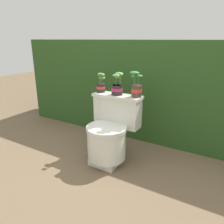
{
  "coord_description": "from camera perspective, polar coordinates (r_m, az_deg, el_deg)",
  "views": [
    {
      "loc": [
        1.07,
        -1.7,
        1.22
      ],
      "look_at": [
        0.02,
        0.07,
        0.52
      ],
      "focal_mm": 35.0,
      "sensor_mm": 36.0,
      "label": 1
    }
  ],
  "objects": [
    {
      "name": "potted_plant_left",
      "position": [
        2.32,
        -2.92,
        7.24
      ],
      "size": [
        0.1,
        0.1,
        0.21
      ],
      "color": "#262628",
      "rests_on": "toilet"
    },
    {
      "name": "potted_plant_middle",
      "position": [
        2.13,
        6.39,
        6.41
      ],
      "size": [
        0.12,
        0.11,
        0.25
      ],
      "color": "#47382D",
      "rests_on": "toilet"
    },
    {
      "name": "ground_plane",
      "position": [
        2.35,
        -1.3,
        -12.58
      ],
      "size": [
        12.0,
        12.0,
        0.0
      ],
      "primitive_type": "plane",
      "color": "brown"
    },
    {
      "name": "hedge_backdrop",
      "position": [
        3.09,
        9.82,
        6.86
      ],
      "size": [
        3.42,
        1.01,
        1.21
      ],
      "color": "#284C1E",
      "rests_on": "ground"
    },
    {
      "name": "potted_plant_midleft",
      "position": [
        2.2,
        1.37,
        6.56
      ],
      "size": [
        0.12,
        0.11,
        0.23
      ],
      "color": "#262628",
      "rests_on": "toilet"
    },
    {
      "name": "toilet",
      "position": [
        2.23,
        -0.5,
        -5.39
      ],
      "size": [
        0.52,
        0.5,
        0.68
      ],
      "color": "silver",
      "rests_on": "ground"
    }
  ]
}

